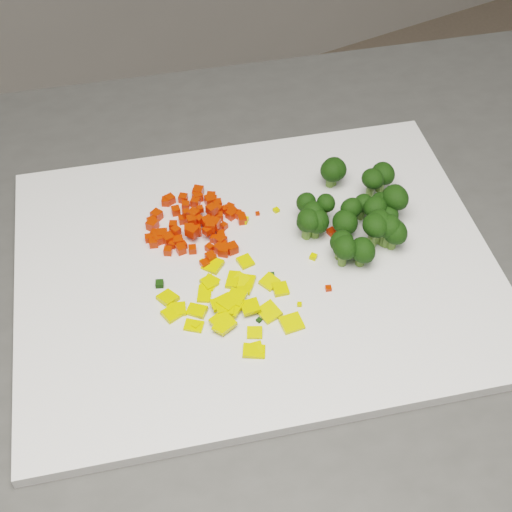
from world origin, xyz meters
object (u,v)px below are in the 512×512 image
cutting_board (256,267)px  carrot_pile (194,220)px  broccoli_pile (354,200)px  counter_block (289,449)px  pepper_pile (229,304)px

cutting_board → carrot_pile: 0.08m
broccoli_pile → cutting_board: bearing=-177.6°
counter_block → broccoli_pile: size_ratio=8.05×
counter_block → cutting_board: bearing=175.6°
pepper_pile → cutting_board: bearing=39.0°
carrot_pile → pepper_pile: 0.12m
cutting_board → broccoli_pile: size_ratio=3.75×
carrot_pile → pepper_pile: bearing=-97.9°
counter_block → cutting_board: size_ratio=2.15×
cutting_board → carrot_pile: (-0.04, 0.07, 0.02)m
counter_block → carrot_pile: carrot_pile is taller
cutting_board → counter_block: bearing=-4.4°
counter_block → broccoli_pile: 0.50m
cutting_board → carrot_pile: carrot_pile is taller
cutting_board → broccoli_pile: bearing=2.4°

